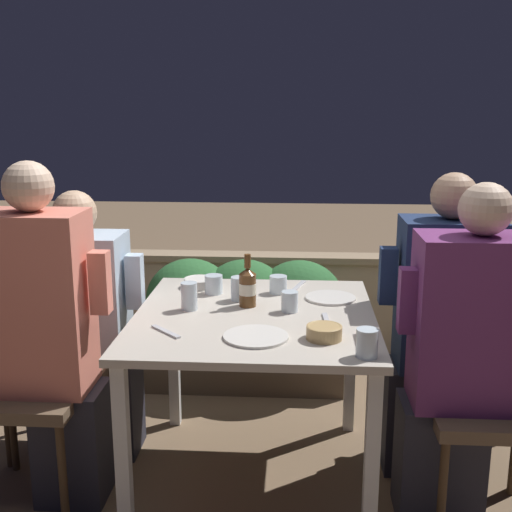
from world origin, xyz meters
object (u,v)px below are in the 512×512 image
chair_left_far (47,338)px  chair_right_far (483,353)px  person_coral_top (48,336)px  beer_bottle (248,286)px  chair_left_near (3,371)px  person_purple_stripe (465,358)px  person_blue_shirt (90,325)px  person_navy_jumper (437,325)px

chair_left_far → chair_right_far: 1.92m
person_coral_top → beer_bottle: bearing=19.0°
chair_left_near → person_coral_top: size_ratio=0.64×
chair_left_far → person_purple_stripe: person_purple_stripe is taller
chair_left_far → person_blue_shirt: (0.20, 0.00, 0.07)m
person_navy_jumper → chair_right_far: bearing=-0.0°
person_coral_top → chair_right_far: (1.76, 0.33, -0.15)m
person_purple_stripe → chair_right_far: size_ratio=1.49×
chair_left_near → chair_right_far: (1.96, 0.33, 0.00)m
person_purple_stripe → beer_bottle: 0.90m
chair_right_far → person_navy_jumper: (-0.20, 0.00, 0.12)m
chair_left_far → person_purple_stripe: (1.75, -0.40, 0.12)m
person_purple_stripe → person_navy_jumper: 0.35m
person_blue_shirt → person_purple_stripe: 1.60m
chair_right_far → person_purple_stripe: bearing=-115.8°
person_coral_top → person_blue_shirt: (0.04, 0.37, -0.08)m
person_purple_stripe → chair_right_far: (0.17, 0.35, -0.12)m
chair_left_near → chair_right_far: same height
chair_left_near → person_blue_shirt: bearing=57.4°
chair_left_near → chair_left_far: same height
person_blue_shirt → person_navy_jumper: bearing=-1.7°
chair_left_near → person_navy_jumper: 1.79m
chair_left_far → chair_right_far: size_ratio=1.00×
chair_right_far → beer_bottle: 1.04m
chair_left_near → person_purple_stripe: size_ratio=0.67×
person_blue_shirt → beer_bottle: person_blue_shirt is taller
chair_right_far → person_navy_jumper: bearing=180.0°
person_blue_shirt → person_purple_stripe: (1.55, -0.40, 0.05)m
person_purple_stripe → person_navy_jumper: person_purple_stripe is taller
person_purple_stripe → person_coral_top: bearing=179.0°
person_blue_shirt → person_purple_stripe: size_ratio=0.93×
person_blue_shirt → beer_bottle: size_ratio=5.46×
person_coral_top → chair_left_far: person_coral_top is taller
chair_right_far → chair_left_far: bearing=178.7°
chair_left_far → person_blue_shirt: size_ratio=0.72×
person_purple_stripe → chair_right_far: person_purple_stripe is taller
person_coral_top → person_navy_jumper: size_ratio=1.05×
chair_left_near → person_purple_stripe: person_purple_stripe is taller
chair_left_far → person_coral_top: bearing=-66.5°
chair_left_near → person_navy_jumper: bearing=10.5°
chair_left_far → person_purple_stripe: size_ratio=0.67×
person_coral_top → beer_bottle: size_ratio=6.17×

